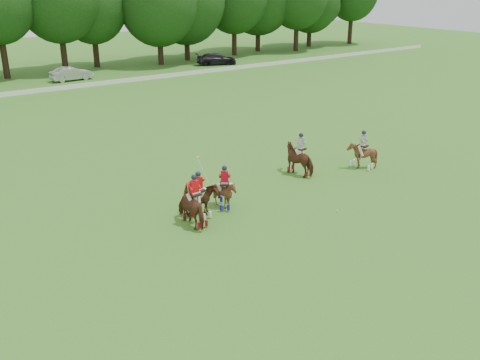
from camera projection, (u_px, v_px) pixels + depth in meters
ground at (291, 240)px, 23.13m from camera, size 180.00×180.00×0.00m
boundary_rail at (34, 91)px, 51.82m from camera, size 120.00×0.10×0.44m
car_mid at (71, 74)px, 57.96m from camera, size 4.54×1.79×1.47m
car_right at (216, 59)px, 68.27m from camera, size 5.49×3.63×1.48m
polo_red_a at (195, 206)px, 24.30m from camera, size 1.26×2.04×2.41m
polo_red_b at (199, 201)px, 25.11m from camera, size 1.72×1.54×2.79m
polo_red_c at (225, 193)px, 26.08m from camera, size 1.71×1.75×2.18m
polo_stripe_a at (300, 159)px, 30.49m from camera, size 1.44×2.25×2.44m
polo_stripe_b at (362, 155)px, 31.44m from camera, size 1.62×1.73×2.31m
polo_ball at (337, 211)px, 25.87m from camera, size 0.09×0.09×0.09m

